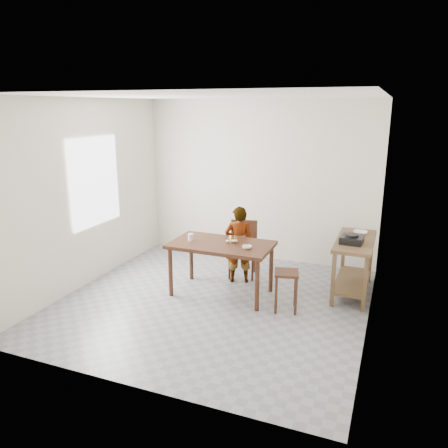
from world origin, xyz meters
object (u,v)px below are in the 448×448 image
at_px(dining_chair, 242,250).
at_px(child, 239,245).
at_px(stool, 286,291).
at_px(prep_counter, 353,267).
at_px(dining_table, 221,269).

bearing_deg(dining_chair, child, -96.35).
bearing_deg(child, stool, 122.76).
bearing_deg(prep_counter, dining_table, -157.85).
distance_m(prep_counter, stool, 1.16).
height_order(prep_counter, dining_chair, dining_chair).
bearing_deg(stool, dining_chair, 134.89).
height_order(dining_table, stool, dining_table).
bearing_deg(stool, child, 142.48).
height_order(child, dining_chair, child).
height_order(dining_table, dining_chair, dining_chair).
height_order(child, stool, child).
relative_size(child, stool, 2.19).
xyz_separation_m(dining_table, dining_chair, (0.05, 0.75, 0.05)).
xyz_separation_m(child, dining_chair, (-0.02, 0.24, -0.16)).
bearing_deg(stool, prep_counter, 49.61).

